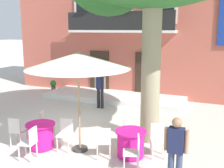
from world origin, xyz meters
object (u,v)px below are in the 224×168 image
object	(u,v)px
cafe_table_middle	(41,135)
cafe_umbrella	(78,61)
cafe_chair_near_tree_0	(103,140)
cafe_chair_middle_2	(45,123)
cafe_chair_near_tree_3	(127,129)
cafe_chair_near_tree_1	(134,150)
pedestrian_by_tree	(100,87)
cafe_chair_middle_3	(17,130)
cafe_chair_middle_0	(30,141)
ground_planter_left	(53,85)
cafe_chair_middle_1	(66,132)
cafe_chair_near_tree_2	(158,138)
cafe_table_near_tree	(131,143)
pedestrian_near_entrance	(176,149)

from	to	relation	value
cafe_table_middle	cafe_umbrella	world-z (taller)	cafe_umbrella
cafe_chair_near_tree_0	cafe_chair_middle_2	size ratio (longest dim) A/B	1.00
cafe_chair_near_tree_3	cafe_table_middle	size ratio (longest dim) A/B	1.05
cafe_chair_near_tree_1	pedestrian_by_tree	bearing A→B (deg)	124.37
cafe_chair_middle_3	cafe_chair_middle_0	bearing A→B (deg)	-29.80
cafe_chair_middle_3	cafe_chair_near_tree_0	bearing A→B (deg)	6.27
cafe_chair_near_tree_1	ground_planter_left	size ratio (longest dim) A/B	1.38
cafe_table_middle	pedestrian_by_tree	distance (m)	4.57
cafe_chair_near_tree_0	ground_planter_left	distance (m)	8.71
cafe_chair_middle_1	cafe_umbrella	size ratio (longest dim) A/B	0.31
cafe_chair_middle_2	cafe_chair_near_tree_0	bearing A→B (deg)	-13.59
cafe_chair_middle_3	cafe_chair_near_tree_3	bearing A→B (deg)	24.61
cafe_chair_near_tree_0	cafe_chair_near_tree_2	bearing A→B (deg)	30.52
cafe_chair_near_tree_1	cafe_chair_middle_2	xyz separation A→B (m)	(-3.30, 0.83, 0.00)
cafe_table_near_tree	cafe_chair_near_tree_1	world-z (taller)	cafe_chair_near_tree_1
cafe_chair_near_tree_2	cafe_chair_middle_2	distance (m)	3.63
cafe_chair_near_tree_1	ground_planter_left	xyz separation A→B (m)	(-7.02, 6.54, -0.16)
pedestrian_near_entrance	pedestrian_by_tree	distance (m)	6.61
cafe_umbrella	cafe_chair_near_tree_0	bearing A→B (deg)	-14.54
cafe_table_middle	cafe_chair_near_tree_0	bearing A→B (deg)	3.12
cafe_chair_middle_0	cafe_table_middle	bearing A→B (deg)	105.79
cafe_chair_middle_1	pedestrian_by_tree	bearing A→B (deg)	102.74
ground_planter_left	cafe_chair_near_tree_2	bearing A→B (deg)	-36.83
cafe_table_near_tree	cafe_chair_near_tree_3	bearing A→B (deg)	117.69
cafe_umbrella	cafe_chair_near_tree_2	bearing A→B (deg)	14.08
cafe_table_near_tree	cafe_chair_near_tree_3	size ratio (longest dim) A/B	0.95
cafe_chair_middle_3	pedestrian_by_tree	xyz separation A→B (m)	(0.48, 4.72, 0.41)
cafe_chair_middle_3	pedestrian_by_tree	size ratio (longest dim) A/B	0.55
cafe_chair_middle_1	cafe_umbrella	distance (m)	2.12
cafe_table_near_tree	pedestrian_near_entrance	size ratio (longest dim) A/B	0.53
ground_planter_left	cafe_chair_middle_0	bearing A→B (deg)	-58.99
cafe_chair_middle_2	pedestrian_by_tree	xyz separation A→B (m)	(0.09, 3.86, 0.41)
cafe_table_near_tree	cafe_chair_middle_0	xyz separation A→B (m)	(-2.42, -1.24, 0.14)
cafe_umbrella	pedestrian_near_entrance	distance (m)	3.47
cafe_chair_middle_2	ground_planter_left	bearing A→B (deg)	123.11
cafe_table_middle	cafe_chair_middle_1	xyz separation A→B (m)	(0.72, 0.21, 0.14)
cafe_chair_near_tree_3	cafe_chair_middle_0	distance (m)	2.81
cafe_chair_near_tree_0	pedestrian_by_tree	bearing A→B (deg)	116.87
cafe_table_middle	pedestrian_near_entrance	bearing A→B (deg)	-7.29
cafe_chair_middle_0	cafe_chair_middle_1	distance (m)	1.07
cafe_table_near_tree	ground_planter_left	size ratio (longest dim) A/B	1.31
pedestrian_near_entrance	cafe_chair_near_tree_2	bearing A→B (deg)	118.16
cafe_umbrella	pedestrian_near_entrance	size ratio (longest dim) A/B	1.79
cafe_chair_near_tree_1	ground_planter_left	bearing A→B (deg)	137.03
cafe_chair_middle_1	ground_planter_left	size ratio (longest dim) A/B	1.38
cafe_chair_near_tree_0	cafe_chair_near_tree_1	world-z (taller)	same
cafe_chair_middle_2	cafe_table_near_tree	bearing A→B (deg)	-3.00
cafe_table_middle	cafe_umbrella	distance (m)	2.51
cafe_chair_near_tree_1	cafe_chair_middle_1	bearing A→B (deg)	170.54
cafe_chair_middle_2	cafe_chair_near_tree_1	bearing A→B (deg)	-14.16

